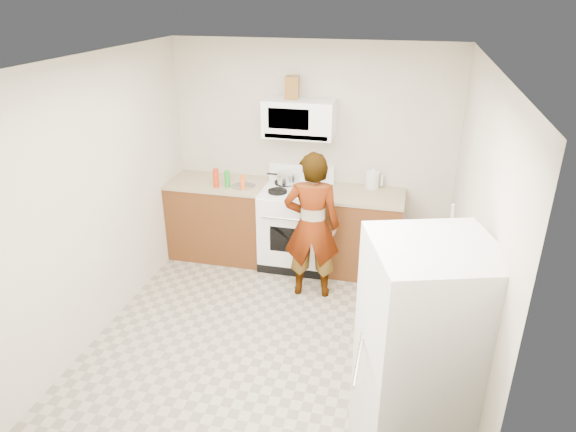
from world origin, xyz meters
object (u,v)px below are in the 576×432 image
(person, at_px, (312,226))
(kettle, at_px, (372,180))
(gas_range, at_px, (296,225))
(microwave, at_px, (300,118))
(saucepan, at_px, (286,178))
(fridge, at_px, (421,368))

(person, height_order, kettle, person)
(gas_range, distance_m, person, 0.74)
(microwave, relative_size, saucepan, 3.69)
(gas_range, xyz_separation_m, fridge, (1.37, -2.61, 0.36))
(person, xyz_separation_m, kettle, (0.52, 0.84, 0.25))
(gas_range, bearing_deg, saucepan, 144.08)
(gas_range, bearing_deg, fridge, -62.28)
(person, bearing_deg, fridge, 110.84)
(gas_range, bearing_deg, microwave, 90.00)
(microwave, height_order, kettle, microwave)
(gas_range, relative_size, fridge, 0.66)
(kettle, bearing_deg, person, -146.01)
(fridge, bearing_deg, kettle, 83.25)
(microwave, xyz_separation_m, kettle, (0.82, 0.10, -0.67))
(gas_range, height_order, microwave, microwave)
(microwave, height_order, person, microwave)
(person, bearing_deg, microwave, -75.45)
(gas_range, xyz_separation_m, kettle, (0.82, 0.23, 0.54))
(microwave, height_order, fridge, microwave)
(microwave, distance_m, kettle, 1.06)
(gas_range, relative_size, person, 0.72)
(saucepan, bearing_deg, person, -58.35)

